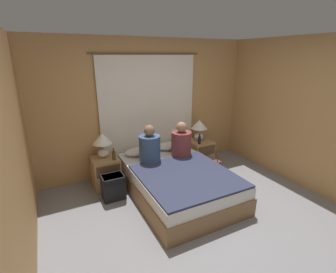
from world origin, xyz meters
TOP-DOWN VIEW (x-y plane):
  - ground_plane at (0.00, 0.00)m, footprint 16.00×16.00m
  - wall_back at (0.00, 2.03)m, footprint 4.26×0.06m
  - wall_left at (-2.10, 0.00)m, footprint 0.06×4.13m
  - wall_right at (2.10, 0.00)m, footprint 0.06×4.13m
  - curtain_panel at (0.00, 1.97)m, footprint 2.09×0.02m
  - bed at (0.00, 0.87)m, footprint 1.42×2.09m
  - nightstand_left at (-0.98, 1.64)m, footprint 0.44×0.46m
  - nightstand_right at (0.98, 1.64)m, footprint 0.44×0.46m
  - lamp_left at (-0.98, 1.70)m, footprint 0.32×0.32m
  - lamp_right at (0.98, 1.70)m, footprint 0.32×0.32m
  - pillow_left at (-0.31, 1.70)m, footprint 0.58×0.35m
  - pillow_right at (0.31, 1.70)m, footprint 0.58×0.35m
  - blanket_on_bed at (0.00, 0.57)m, footprint 1.36×1.42m
  - person_left_in_bed at (-0.28, 1.32)m, footprint 0.36×0.36m
  - person_right_in_bed at (0.33, 1.32)m, footprint 0.36×0.36m
  - beer_bottle_on_left_stand at (-0.85, 1.51)m, footprint 0.06×0.06m
  - beer_bottle_on_right_stand at (0.86, 1.51)m, footprint 0.06×0.06m
  - backpack_on_floor at (-0.97, 1.20)m, footprint 0.34×0.27m
  - handbag_on_floor at (0.98, 1.20)m, footprint 0.33×0.15m

SIDE VIEW (x-z plane):
  - ground_plane at x=0.00m, z-range 0.00..0.00m
  - handbag_on_floor at x=0.98m, z-range -0.07..0.33m
  - bed at x=0.00m, z-range 0.00..0.45m
  - backpack_on_floor at x=-0.97m, z-range 0.03..0.43m
  - nightstand_left at x=-0.98m, z-range 0.00..0.53m
  - nightstand_right at x=0.98m, z-range 0.00..0.53m
  - blanket_on_bed at x=0.00m, z-range 0.46..0.49m
  - pillow_left at x=-0.31m, z-range 0.46..0.58m
  - pillow_right at x=0.31m, z-range 0.46..0.58m
  - beer_bottle_on_right_stand at x=0.86m, z-range 0.50..0.71m
  - beer_bottle_on_left_stand at x=-0.85m, z-range 0.50..0.72m
  - person_right_in_bed at x=0.33m, z-range 0.40..1.02m
  - person_left_in_bed at x=-0.28m, z-range 0.39..1.04m
  - lamp_left at x=-0.98m, z-range 0.59..1.02m
  - lamp_right at x=0.98m, z-range 0.59..1.02m
  - curtain_panel at x=0.00m, z-range 0.00..2.22m
  - wall_back at x=0.00m, z-range 0.00..2.50m
  - wall_left at x=-2.10m, z-range 0.00..2.50m
  - wall_right at x=2.10m, z-range 0.00..2.50m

